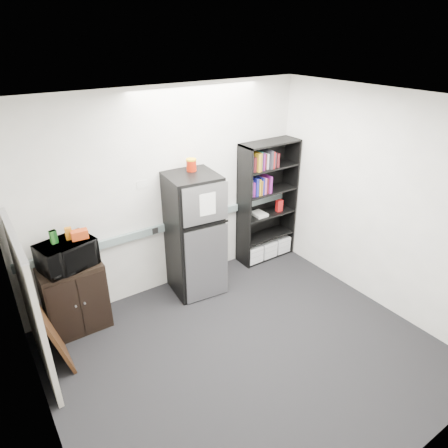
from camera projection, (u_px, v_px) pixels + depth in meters
name	position (u px, v px, depth m)	size (l,w,h in m)	color
floor	(247.00, 353.00, 4.47)	(4.00, 4.00, 0.00)	black
wall_back	(168.00, 193.00, 5.17)	(4.00, 0.02, 2.70)	silver
wall_right	(380.00, 203.00, 4.88)	(0.02, 3.50, 2.70)	silver
wall_left	(29.00, 326.00, 2.87)	(0.02, 3.50, 2.70)	silver
ceiling	(255.00, 106.00, 3.28)	(4.00, 3.50, 0.02)	white
electrical_raceway	(171.00, 225.00, 5.35)	(3.92, 0.05, 0.10)	gray
wall_note	(142.00, 184.00, 4.91)	(0.14, 0.00, 0.10)	white
bookshelf	(267.00, 203.00, 6.00)	(0.90, 0.34, 1.85)	black
cubicle_partition	(31.00, 304.00, 3.96)	(0.06, 1.30, 1.62)	gray
cabinet	(75.00, 298.00, 4.69)	(0.69, 0.46, 0.86)	black
microwave	(67.00, 255.00, 4.41)	(0.58, 0.39, 0.32)	black
snack_box_a	(53.00, 237.00, 4.29)	(0.07, 0.05, 0.15)	#1B5117
snack_box_b	(53.00, 237.00, 4.29)	(0.07, 0.05, 0.15)	#0C3610
snack_box_c	(69.00, 234.00, 4.37)	(0.07, 0.05, 0.14)	#C36D12
snack_bag	(79.00, 235.00, 4.39)	(0.18, 0.10, 0.10)	#C13E13
refrigerator	(194.00, 235.00, 5.24)	(0.69, 0.71, 1.67)	black
coffee_can	(191.00, 164.00, 4.97)	(0.13, 0.13, 0.18)	#A51C07
framed_poster	(52.00, 331.00, 4.21)	(0.23, 0.62, 0.78)	black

